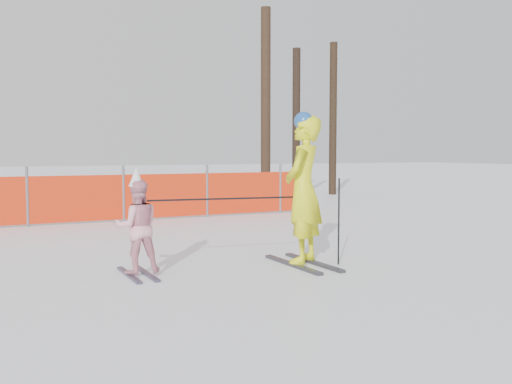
# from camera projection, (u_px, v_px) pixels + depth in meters

# --- Properties ---
(ground) EXTENTS (120.00, 120.00, 0.00)m
(ground) POSITION_uv_depth(u_px,v_px,m) (273.00, 270.00, 7.46)
(ground) COLOR white
(ground) RESTS_ON ground
(adult) EXTENTS (0.87, 1.41, 2.09)m
(adult) POSITION_uv_depth(u_px,v_px,m) (303.00, 189.00, 7.76)
(adult) COLOR black
(adult) RESTS_ON ground
(child) EXTENTS (0.60, 1.01, 1.36)m
(child) POSITION_uv_depth(u_px,v_px,m) (137.00, 226.00, 7.12)
(child) COLOR black
(child) RESTS_ON ground
(ski_poles) EXTENTS (2.55, 0.57, 1.19)m
(ski_poles) POSITION_uv_depth(u_px,v_px,m) (268.00, 208.00, 7.58)
(ski_poles) COLOR black
(ski_poles) RESTS_ON ground
(tree_trunks) EXTENTS (3.85, 1.78, 6.02)m
(tree_trunks) POSITION_uv_depth(u_px,v_px,m) (296.00, 115.00, 19.16)
(tree_trunks) COLOR #302015
(tree_trunks) RESTS_ON ground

